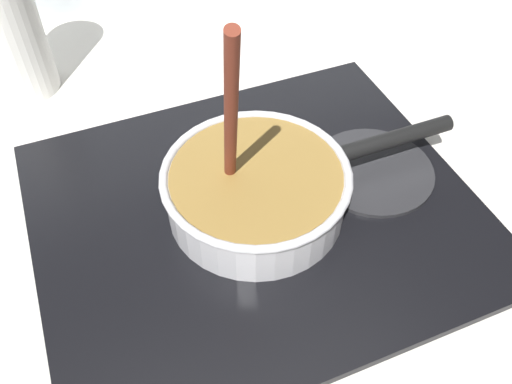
% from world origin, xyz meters
% --- Properties ---
extents(ground, '(2.40, 1.60, 0.04)m').
position_xyz_m(ground, '(0.00, 0.00, -0.02)').
color(ground, beige).
extents(hob_plate, '(0.56, 0.48, 0.01)m').
position_xyz_m(hob_plate, '(-0.04, 0.19, 0.01)').
color(hob_plate, black).
rests_on(hob_plate, ground).
extents(burner_ring, '(0.20, 0.20, 0.01)m').
position_xyz_m(burner_ring, '(-0.04, 0.19, 0.02)').
color(burner_ring, '#592D0C').
rests_on(burner_ring, hob_plate).
extents(spare_burner, '(0.17, 0.17, 0.01)m').
position_xyz_m(spare_burner, '(0.13, 0.19, 0.01)').
color(spare_burner, '#262628').
rests_on(spare_burner, hob_plate).
extents(cooking_pan, '(0.40, 0.24, 0.31)m').
position_xyz_m(cooking_pan, '(-0.04, 0.19, 0.05)').
color(cooking_pan, silver).
rests_on(cooking_pan, hob_plate).
extents(paper_towel_roll, '(0.10, 0.10, 0.24)m').
position_xyz_m(paper_towel_roll, '(-0.29, 0.59, 0.12)').
color(paper_towel_roll, white).
rests_on(paper_towel_roll, ground).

